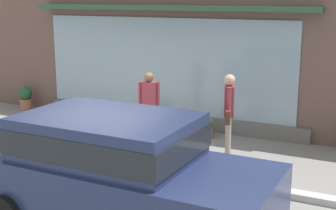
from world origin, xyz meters
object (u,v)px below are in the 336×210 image
object	(u,v)px
pedestrian_passerby	(149,101)
potted_plant_corner_tall	(153,114)
parked_car_navy	(117,167)
potted_plant_doorstep	(205,127)
potted_plant_window_right	(26,98)
pedestrian_with_handbag	(229,109)
fire_hydrant	(194,141)

from	to	relation	value
pedestrian_passerby	potted_plant_corner_tall	distance (m)	1.31
potted_plant_corner_tall	parked_car_navy	bearing A→B (deg)	-67.03
parked_car_navy	potted_plant_doorstep	bearing A→B (deg)	97.31
parked_car_navy	potted_plant_doorstep	size ratio (longest dim) A/B	8.12
potted_plant_window_right	potted_plant_doorstep	bearing A→B (deg)	-2.45
pedestrian_with_handbag	parked_car_navy	distance (m)	3.79
potted_plant_window_right	potted_plant_corner_tall	bearing A→B (deg)	-0.47
fire_hydrant	parked_car_navy	world-z (taller)	parked_car_navy
pedestrian_with_handbag	potted_plant_doorstep	world-z (taller)	pedestrian_with_handbag
fire_hydrant	potted_plant_doorstep	distance (m)	1.64
parked_car_navy	potted_plant_doorstep	xyz separation A→B (m)	(-0.59, 4.80, -0.68)
pedestrian_with_handbag	pedestrian_passerby	size ratio (longest dim) A/B	1.08
fire_hydrant	potted_plant_window_right	world-z (taller)	fire_hydrant
pedestrian_with_handbag	parked_car_navy	bearing A→B (deg)	-23.87
fire_hydrant	pedestrian_with_handbag	distance (m)	0.99
pedestrian_with_handbag	parked_car_navy	xyz separation A→B (m)	(-0.35, -3.78, -0.08)
pedestrian_with_handbag	potted_plant_doorstep	bearing A→B (deg)	-156.19
fire_hydrant	potted_plant_corner_tall	xyz separation A→B (m)	(-1.94, 1.80, -0.06)
fire_hydrant	pedestrian_passerby	size ratio (longest dim) A/B	0.51
potted_plant_corner_tall	fire_hydrant	bearing A→B (deg)	-42.85
potted_plant_window_right	parked_car_navy	bearing A→B (deg)	-38.00
pedestrian_passerby	potted_plant_window_right	bearing A→B (deg)	-36.16
parked_car_navy	potted_plant_window_right	distance (m)	8.23
potted_plant_doorstep	potted_plant_window_right	size ratio (longest dim) A/B	0.79
pedestrian_with_handbag	potted_plant_doorstep	size ratio (longest dim) A/B	3.21
fire_hydrant	potted_plant_window_right	size ratio (longest dim) A/B	1.20
fire_hydrant	potted_plant_doorstep	bearing A→B (deg)	104.20
pedestrian_passerby	potted_plant_window_right	world-z (taller)	pedestrian_passerby
pedestrian_passerby	parked_car_navy	bearing A→B (deg)	89.34
potted_plant_doorstep	potted_plant_corner_tall	distance (m)	1.56
potted_plant_doorstep	potted_plant_corner_tall	xyz separation A→B (m)	(-1.54, 0.22, 0.09)
pedestrian_with_handbag	potted_plant_corner_tall	bearing A→B (deg)	-135.19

